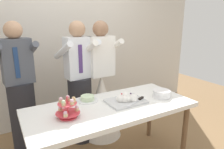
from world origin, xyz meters
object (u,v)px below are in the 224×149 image
object	(u,v)px
plate_stack	(162,94)
person_bride	(101,98)
person_groom	(80,90)
person_guest	(21,96)
cupcake_stand	(68,108)
main_cake_tray	(126,99)
round_cake	(87,99)
dessert_table	(111,112)

from	to	relation	value
plate_stack	person_bride	world-z (taller)	person_bride
person_groom	person_guest	bearing A→B (deg)	168.78
cupcake_stand	person_bride	distance (m)	1.04
person_bride	main_cake_tray	bearing A→B (deg)	-92.89
person_guest	main_cake_tray	bearing A→B (deg)	-41.29
plate_stack	round_cake	size ratio (longest dim) A/B	0.89
cupcake_stand	dessert_table	bearing A→B (deg)	3.27
dessert_table	round_cake	size ratio (longest dim) A/B	7.50
person_bride	person_guest	bearing A→B (deg)	169.54
plate_stack	person_bride	bearing A→B (deg)	119.04
cupcake_stand	person_bride	bearing A→B (deg)	44.94
round_cake	person_groom	distance (m)	0.48
cupcake_stand	person_groom	size ratio (longest dim) A/B	0.14
cupcake_stand	round_cake	world-z (taller)	cupcake_stand
person_groom	plate_stack	bearing A→B (deg)	-47.91
dessert_table	cupcake_stand	size ratio (longest dim) A/B	7.83
person_groom	dessert_table	bearing A→B (deg)	-83.35
plate_stack	cupcake_stand	bearing A→B (deg)	177.51
main_cake_tray	round_cake	world-z (taller)	main_cake_tray
round_cake	person_guest	size ratio (longest dim) A/B	0.14
person_groom	person_bride	distance (m)	0.35
dessert_table	plate_stack	xyz separation A→B (m)	(0.64, -0.08, 0.12)
person_groom	person_bride	size ratio (longest dim) A/B	1.00
main_cake_tray	person_groom	bearing A→B (deg)	110.43
main_cake_tray	dessert_table	bearing A→B (deg)	179.62
cupcake_stand	person_bride	xyz separation A→B (m)	(0.71, 0.71, -0.28)
cupcake_stand	round_cake	xyz separation A→B (m)	(0.32, 0.28, -0.06)
main_cake_tray	person_guest	size ratio (longest dim) A/B	0.26
cupcake_stand	person_guest	size ratio (longest dim) A/B	0.14
plate_stack	person_groom	size ratio (longest dim) A/B	0.13
plate_stack	person_guest	distance (m)	1.73
main_cake_tray	person_guest	xyz separation A→B (m)	(-0.99, 0.87, -0.07)
cupcake_stand	plate_stack	xyz separation A→B (m)	(1.13, -0.05, -0.05)
dessert_table	cupcake_stand	world-z (taller)	cupcake_stand
plate_stack	person_guest	size ratio (longest dim) A/B	0.13
main_cake_tray	round_cake	bearing A→B (deg)	144.13
plate_stack	person_guest	xyz separation A→B (m)	(-1.45, 0.95, -0.07)
person_bride	person_guest	distance (m)	1.06
round_cake	person_bride	size ratio (longest dim) A/B	0.14
main_cake_tray	person_bride	world-z (taller)	person_bride
round_cake	plate_stack	bearing A→B (deg)	-22.34
dessert_table	person_bride	size ratio (longest dim) A/B	1.08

